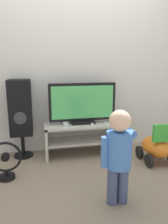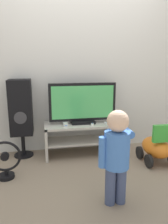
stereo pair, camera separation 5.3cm
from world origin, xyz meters
The scene contains 11 objects.
ground_plane centered at (0.00, 0.00, 0.00)m, with size 16.00×16.00×0.00m, color gray.
wall_back centered at (0.00, 0.49, 1.30)m, with size 10.00×0.06×2.60m.
tv_stand centered at (0.00, 0.20, 0.30)m, with size 1.05×0.41×0.45m.
television centered at (0.00, 0.22, 0.72)m, with size 0.91×0.20×0.55m.
game_console centered at (-0.25, 0.16, 0.47)m, with size 0.05×0.16×0.04m.
remote_primary centered at (0.31, 0.09, 0.46)m, with size 0.04×0.13×0.03m.
remote_secondary centered at (0.11, 0.12, 0.46)m, with size 0.07×0.13×0.03m.
child centered at (0.10, -0.93, 0.52)m, with size 0.33×0.49×0.88m.
speaker_tower centered at (-0.82, 0.30, 0.66)m, with size 0.29×0.29×1.05m.
floor_fan centered at (-0.96, -0.29, 0.20)m, with size 0.35×0.18×0.44m.
ride_on_toy centered at (0.88, -0.23, 0.21)m, with size 0.36×0.48×0.54m.
Camera 2 is at (-0.52, -2.63, 1.27)m, focal length 35.00 mm.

